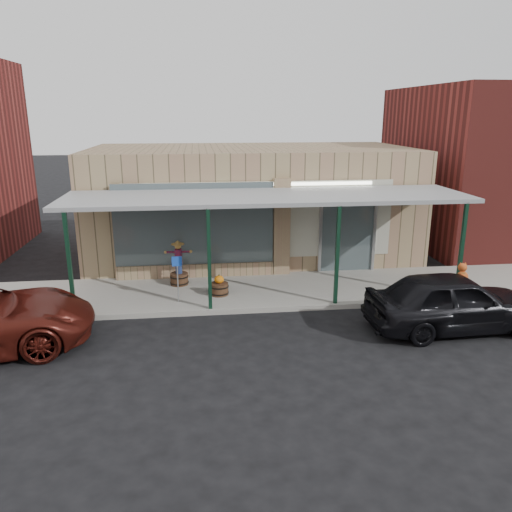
{
  "coord_description": "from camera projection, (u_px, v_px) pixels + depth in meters",
  "views": [
    {
      "loc": [
        -2.05,
        -11.0,
        5.44
      ],
      "look_at": [
        -0.46,
        2.6,
        1.51
      ],
      "focal_mm": 35.0,
      "sensor_mm": 36.0,
      "label": 1
    }
  ],
  "objects": [
    {
      "name": "awning",
      "position": [
        267.0,
        198.0,
        14.8
      ],
      "size": [
        12.0,
        3.0,
        3.04
      ],
      "color": "gray",
      "rests_on": "ground"
    },
    {
      "name": "barrel_pumpkin",
      "position": [
        219.0,
        287.0,
        15.05
      ],
      "size": [
        0.63,
        0.63,
        0.65
      ],
      "rotation": [
        0.0,
        0.0,
        0.17
      ],
      "color": "#482D1D",
      "rests_on": "sidewalk"
    },
    {
      "name": "parked_sedan",
      "position": [
        454.0,
        302.0,
        12.84
      ],
      "size": [
        4.59,
        1.97,
        1.57
      ],
      "rotation": [
        0.0,
        0.0,
        1.6
      ],
      "color": "black",
      "rests_on": "ground"
    },
    {
      "name": "storefront",
      "position": [
        251.0,
        202.0,
        19.45
      ],
      "size": [
        12.0,
        6.25,
        4.2
      ],
      "color": "#927E59",
      "rests_on": "ground"
    },
    {
      "name": "handicap_sign",
      "position": [
        177.0,
        273.0,
        14.28
      ],
      "size": [
        0.29,
        0.04,
        1.38
      ],
      "rotation": [
        0.0,
        0.0,
        0.08
      ],
      "color": "gray",
      "rests_on": "sidewalk"
    },
    {
      "name": "barrel_scarecrow",
      "position": [
        179.0,
        270.0,
        15.88
      ],
      "size": [
        0.88,
        0.67,
        1.46
      ],
      "rotation": [
        0.0,
        0.0,
        -0.21
      ],
      "color": "#482D1D",
      "rests_on": "sidewalk"
    },
    {
      "name": "block_buildings_near",
      "position": [
        297.0,
        156.0,
        20.2
      ],
      "size": [
        61.0,
        8.0,
        8.0
      ],
      "color": "maroon",
      "rests_on": "ground"
    },
    {
      "name": "sidewalk",
      "position": [
        267.0,
        291.0,
        15.65
      ],
      "size": [
        40.0,
        3.2,
        0.15
      ],
      "primitive_type": "cube",
      "color": "gray",
      "rests_on": "ground"
    },
    {
      "name": "ground",
      "position": [
        287.0,
        344.0,
        12.23
      ],
      "size": [
        120.0,
        120.0,
        0.0
      ],
      "primitive_type": "plane",
      "color": "black",
      "rests_on": "ground"
    }
  ]
}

